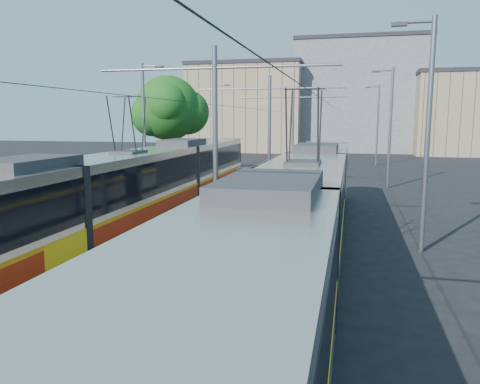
# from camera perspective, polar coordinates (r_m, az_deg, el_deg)

# --- Properties ---
(ground) EXTENTS (160.00, 160.00, 0.00)m
(ground) POSITION_cam_1_polar(r_m,az_deg,el_deg) (11.26, -14.81, -15.72)
(ground) COLOR black
(ground) RESTS_ON ground
(platform) EXTENTS (4.00, 50.00, 0.30)m
(platform) POSITION_cam_1_polar(r_m,az_deg,el_deg) (26.83, 2.44, -0.76)
(platform) COLOR gray
(platform) RESTS_ON ground
(tactile_strip_left) EXTENTS (0.70, 50.00, 0.01)m
(tactile_strip_left) POSITION_cam_1_polar(r_m,az_deg,el_deg) (27.11, -0.56, -0.32)
(tactile_strip_left) COLOR gray
(tactile_strip_left) RESTS_ON platform
(tactile_strip_right) EXTENTS (0.70, 50.00, 0.01)m
(tactile_strip_right) POSITION_cam_1_polar(r_m,az_deg,el_deg) (26.58, 5.52, -0.55)
(tactile_strip_right) COLOR gray
(tactile_strip_right) RESTS_ON platform
(rails) EXTENTS (8.71, 70.00, 0.03)m
(rails) POSITION_cam_1_polar(r_m,az_deg,el_deg) (26.85, 2.44, -1.04)
(rails) COLOR gray
(rails) RESTS_ON ground
(tram_left) EXTENTS (2.43, 30.43, 5.50)m
(tram_left) POSITION_cam_1_polar(r_m,az_deg,el_deg) (19.30, -13.24, -0.09)
(tram_left) COLOR black
(tram_left) RESTS_ON ground
(tram_right) EXTENTS (2.43, 29.09, 5.50)m
(tram_right) POSITION_cam_1_polar(r_m,az_deg,el_deg) (14.33, 7.57, -2.37)
(tram_right) COLOR black
(tram_right) RESTS_ON ground
(catenary) EXTENTS (9.20, 70.00, 7.00)m
(catenary) POSITION_cam_1_polar(r_m,az_deg,el_deg) (23.67, 1.20, 8.60)
(catenary) COLOR slate
(catenary) RESTS_ON platform
(street_lamps) EXTENTS (15.18, 38.22, 8.00)m
(street_lamps) POSITION_cam_1_polar(r_m,az_deg,el_deg) (30.40, 3.93, 7.99)
(street_lamps) COLOR slate
(street_lamps) RESTS_ON ground
(shelter) EXTENTS (0.82, 1.10, 2.18)m
(shelter) POSITION_cam_1_polar(r_m,az_deg,el_deg) (21.31, 0.79, 0.26)
(shelter) COLOR black
(shelter) RESTS_ON platform
(tree) EXTENTS (5.48, 5.07, 7.96)m
(tree) POSITION_cam_1_polar(r_m,az_deg,el_deg) (37.30, -8.17, 9.93)
(tree) COLOR #382314
(tree) RESTS_ON ground
(building_left) EXTENTS (16.32, 12.24, 12.61)m
(building_left) POSITION_cam_1_polar(r_m,az_deg,el_deg) (70.61, 1.09, 10.23)
(building_left) COLOR tan
(building_left) RESTS_ON ground
(building_centre) EXTENTS (18.36, 14.28, 15.88)m
(building_centre) POSITION_cam_1_polar(r_m,az_deg,el_deg) (73.07, 14.39, 11.19)
(building_centre) COLOR gray
(building_centre) RESTS_ON ground
(building_right) EXTENTS (14.28, 10.20, 10.80)m
(building_right) POSITION_cam_1_polar(r_m,az_deg,el_deg) (68.65, 26.28, 8.61)
(building_right) COLOR tan
(building_right) RESTS_ON ground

